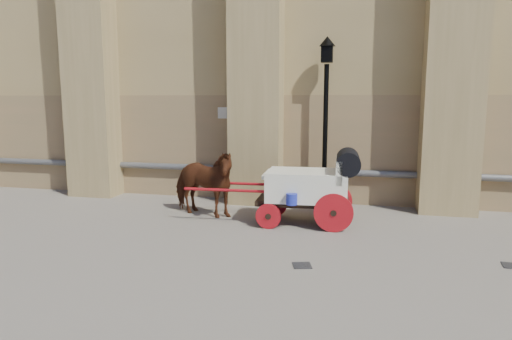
# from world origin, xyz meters

# --- Properties ---
(ground) EXTENTS (90.00, 90.00, 0.00)m
(ground) POSITION_xyz_m (0.00, 0.00, 0.00)
(ground) COLOR #6D6559
(ground) RESTS_ON ground
(horse) EXTENTS (2.16, 1.45, 1.67)m
(horse) POSITION_xyz_m (-1.97, 1.88, 0.84)
(horse) COLOR #5C2D17
(horse) RESTS_ON ground
(carriage) EXTENTS (4.06, 1.48, 1.76)m
(carriage) POSITION_xyz_m (0.77, 1.74, 0.95)
(carriage) COLOR black
(carriage) RESTS_ON ground
(street_lamp) EXTENTS (0.42, 0.42, 4.50)m
(street_lamp) POSITION_xyz_m (0.89, 3.58, 2.41)
(street_lamp) COLOR black
(street_lamp) RESTS_ON ground
(drain_grate_near) EXTENTS (0.40, 0.40, 0.01)m
(drain_grate_near) POSITION_xyz_m (0.87, -1.02, 0.01)
(drain_grate_near) COLOR black
(drain_grate_near) RESTS_ON ground
(drain_grate_far) EXTENTS (0.35, 0.35, 0.01)m
(drain_grate_far) POSITION_xyz_m (4.47, -0.22, 0.01)
(drain_grate_far) COLOR black
(drain_grate_far) RESTS_ON ground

